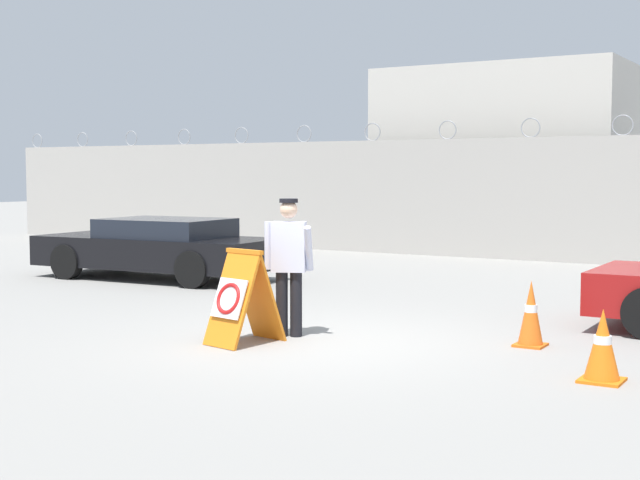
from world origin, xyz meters
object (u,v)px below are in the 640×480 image
object	(u,v)px
traffic_cone_mid	(531,314)
parked_car_front_coupe	(158,247)
traffic_cone_near	(602,346)
security_guard	(289,260)
barricade_sign	(242,297)

from	to	relation	value
traffic_cone_mid	parked_car_front_coupe	distance (m)	8.74
traffic_cone_near	parked_car_front_coupe	bearing A→B (deg)	156.05
security_guard	barricade_sign	bearing A→B (deg)	-132.96
security_guard	traffic_cone_near	bearing A→B (deg)	-30.93
traffic_cone_near	parked_car_front_coupe	distance (m)	10.33
traffic_cone_mid	security_guard	bearing A→B (deg)	-161.37
traffic_cone_near	security_guard	bearing A→B (deg)	173.68
security_guard	traffic_cone_mid	size ratio (longest dim) A/B	2.20
security_guard	traffic_cone_near	xyz separation A→B (m)	(3.96, -0.44, -0.60)
security_guard	parked_car_front_coupe	xyz separation A→B (m)	(-5.48, 3.75, -0.35)
security_guard	parked_car_front_coupe	world-z (taller)	security_guard
barricade_sign	traffic_cone_near	size ratio (longest dim) A/B	1.57
barricade_sign	parked_car_front_coupe	world-z (taller)	parked_car_front_coupe
traffic_cone_mid	parked_car_front_coupe	size ratio (longest dim) A/B	0.16
barricade_sign	traffic_cone_mid	size ratio (longest dim) A/B	1.45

